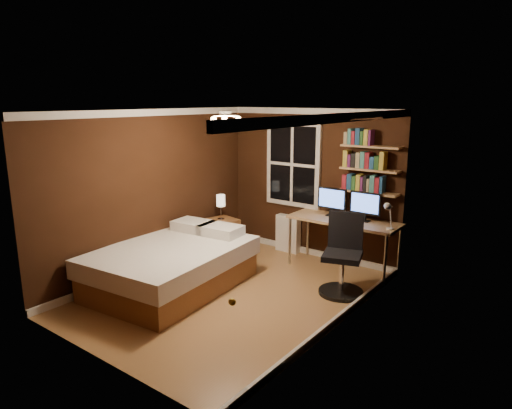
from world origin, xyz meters
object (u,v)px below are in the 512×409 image
Objects in this scene: bed at (173,265)px; bedside_lamp at (221,207)px; nightstand at (221,236)px; monitor_left at (332,202)px; monitor_right at (365,207)px; desk at (344,223)px; radiator at (288,233)px; desk_lamp at (389,216)px; office_chair at (343,262)px.

bedside_lamp reaches higher than bed.
monitor_left is (1.79, 0.64, 0.74)m from nightstand.
nightstand is (-0.43, 1.54, -0.02)m from bed.
bedside_lamp is 2.45m from monitor_right.
bedside_lamp is 2.12m from desk.
radiator is at bearing 73.38° from bed.
nightstand is 1.39× the size of desk_lamp.
desk reaches higher than nightstand.
nightstand is 1.25× the size of monitor_left.
bed is 2.68m from desk.
monitor_right is at bearing 150.10° from desk_lamp.
nightstand is at bearing -138.28° from radiator.
desk is at bearing 46.60° from bed.
bedside_lamp is 2.49m from office_chair.
office_chair is (2.45, -0.25, 0.14)m from nightstand.
desk_lamp is 0.39× the size of office_chair.
desk_lamp is at bearing 7.38° from bedside_lamp.
desk is (2.05, 0.56, 0.46)m from nightstand.
desk_lamp is (0.48, -0.28, -0.01)m from monitor_right.
monitor_right is (1.92, 2.18, 0.72)m from bed.
desk is at bearing -11.02° from radiator.
nightstand is 2.55m from monitor_right.
bedside_lamp is 2.86m from desk_lamp.
monitor_right reaches higher than radiator.
office_chair is at bearing -53.43° from monitor_left.
desk is 1.54× the size of office_chair.
monitor_right is 1.11× the size of desk_lamp.
monitor_left is (0.91, -0.14, 0.72)m from radiator.
office_chair reaches higher than desk.
bedside_lamp is (0.00, 0.00, 0.52)m from nightstand.
monitor_right is (0.30, 0.09, 0.29)m from desk.
bedside_lamp is at bearing -172.62° from desk_lamp.
office_chair is (-0.38, -0.62, -0.60)m from desk_lamp.
radiator is 1.33× the size of monitor_right.
bed is at bearing -141.60° from desk_lamp.
monitor_right reaches higher than nightstand.
nightstand is at bearing 156.24° from office_chair.
nightstand is 2.04m from monitor_left.
bed is 2.36m from radiator.
bed is 1.67m from bedside_lamp.
bed is at bearing -165.45° from office_chair.
desk_lamp is 0.94m from office_chair.
radiator is at bearing 167.92° from desk_lamp.
monitor_right is at bearing 78.49° from office_chair.
monitor_left reaches higher than desk.
office_chair reaches higher than radiator.
bedside_lamp is at bearing -160.22° from monitor_left.
monitor_left is (1.36, 2.18, 0.72)m from bed.
radiator is (0.88, 0.78, 0.02)m from nightstand.
desk is (1.17, -0.23, 0.43)m from radiator.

